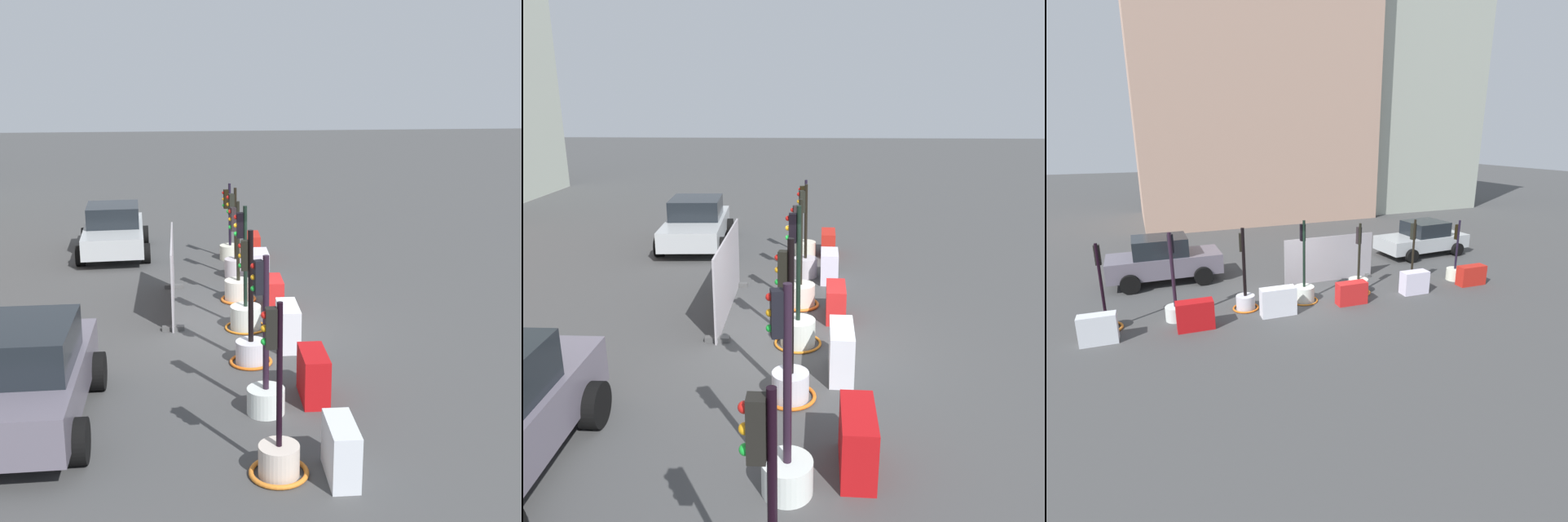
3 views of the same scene
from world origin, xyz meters
The scene contains 14 objects.
ground_plane centered at (0.00, 0.00, 0.00)m, with size 120.00×120.00×0.00m, color #434343.
traffic_light_1 centered at (-4.35, 0.03, 0.52)m, with size 0.66×0.66×2.79m.
traffic_light_2 centered at (-2.14, 0.06, 0.45)m, with size 0.87×0.87×2.74m.
traffic_light_3 centered at (-0.08, -0.03, 0.42)m, with size 0.96×0.96×2.85m.
traffic_light_4 centered at (2.03, -0.04, 0.37)m, with size 0.92×0.92×2.59m.
traffic_light_5 centered at (4.26, -0.15, 0.47)m, with size 0.65×0.65×2.59m.
traffic_light_6 centered at (6.33, -0.14, 0.40)m, with size 0.66×0.66×2.40m.
construction_barrier_1 centered at (-3.88, -0.89, 0.44)m, with size 1.09×0.48×0.88m.
construction_barrier_2 centered at (-1.29, -0.83, 0.46)m, with size 1.14×0.45×0.92m.
construction_barrier_3 centered at (1.33, -0.86, 0.38)m, with size 1.05×0.46×0.77m.
construction_barrier_4 centered at (3.92, -0.81, 0.41)m, with size 1.01×0.49×0.83m.
construction_barrier_5 centered at (6.49, -0.87, 0.38)m, with size 1.11×0.46×0.76m.
car_silver_hatchback centered at (7.48, 3.55, 0.77)m, with size 4.44×2.43×1.59m.
site_fence_panel centered at (1.65, 1.62, 0.85)m, with size 3.73×0.50×1.80m.
Camera 2 is at (-9.98, -0.19, 4.77)m, focal length 36.78 mm.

